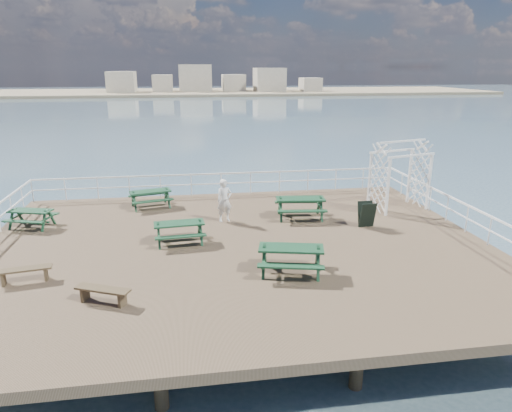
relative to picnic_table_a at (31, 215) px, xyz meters
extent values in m
cube|color=brown|center=(7.80, -3.13, -0.66)|extent=(18.00, 14.00, 0.30)
plane|color=#415D6D|center=(7.80, 36.87, -2.51)|extent=(300.00, 300.00, 0.00)
cube|color=tan|center=(22.80, 131.87, -2.11)|extent=(160.00, 40.00, 0.80)
cube|color=beige|center=(-12.20, 128.87, 1.29)|extent=(8.00, 8.00, 6.00)
cube|color=beige|center=(-0.20, 128.87, 0.79)|extent=(6.00, 8.00, 5.00)
cube|color=beige|center=(9.80, 128.87, 2.29)|extent=(10.00, 8.00, 8.00)
cube|color=beige|center=(21.80, 128.87, 0.79)|extent=(7.00, 8.00, 5.00)
cube|color=beige|center=(32.80, 128.87, 1.79)|extent=(9.00, 8.00, 7.00)
cube|color=beige|center=(45.80, 128.87, 0.29)|extent=(6.00, 8.00, 4.00)
cylinder|color=brown|center=(0.30, 2.37, -1.86)|extent=(0.36, 0.36, 2.10)
cylinder|color=brown|center=(15.30, 2.37, -1.86)|extent=(0.36, 0.36, 2.10)
cube|color=white|center=(7.80, 3.72, 0.54)|extent=(17.70, 0.07, 0.07)
cube|color=white|center=(7.80, 3.72, 0.04)|extent=(17.70, 0.05, 0.05)
cylinder|color=white|center=(-1.05, 3.72, 0.04)|extent=(0.05, 0.05, 1.10)
cube|color=white|center=(16.65, -3.13, 0.54)|extent=(0.07, 13.70, 0.07)
cube|color=white|center=(16.65, -3.13, 0.04)|extent=(0.05, 13.70, 0.05)
cube|color=#163D25|center=(0.00, 0.00, 0.16)|extent=(1.75, 1.07, 0.05)
cube|color=#163D25|center=(0.15, 0.52, -0.10)|extent=(1.64, 0.67, 0.05)
cube|color=#163D25|center=(-0.15, -0.52, -0.10)|extent=(1.64, 0.67, 0.05)
cube|color=#163D25|center=(-0.66, 0.19, -0.12)|extent=(0.44, 1.29, 0.05)
cube|color=#163D25|center=(0.66, -0.19, -0.12)|extent=(0.44, 1.29, 0.05)
cube|color=#163D25|center=(-0.58, 0.45, -0.16)|extent=(0.20, 0.47, 0.80)
cube|color=#163D25|center=(-0.73, -0.07, -0.16)|extent=(0.20, 0.47, 0.80)
cube|color=#163D25|center=(0.73, 0.07, -0.16)|extent=(0.20, 0.47, 0.80)
cube|color=#163D25|center=(0.58, -0.45, -0.16)|extent=(0.20, 0.47, 0.80)
cube|color=#163D25|center=(0.00, 0.00, -0.28)|extent=(1.42, 0.47, 0.05)
cube|color=#163D25|center=(4.48, 2.03, 0.22)|extent=(1.90, 1.12, 0.06)
cube|color=#163D25|center=(4.33, 2.61, -0.06)|extent=(1.79, 0.69, 0.05)
cube|color=#163D25|center=(4.63, 1.45, -0.06)|extent=(1.79, 0.69, 0.05)
cube|color=#163D25|center=(3.76, 1.85, -0.08)|extent=(0.44, 1.41, 0.06)
cube|color=#163D25|center=(5.20, 2.22, -0.08)|extent=(0.44, 1.41, 0.06)
cube|color=#163D25|center=(3.68, 2.13, -0.13)|extent=(0.20, 0.52, 0.87)
cube|color=#163D25|center=(3.83, 1.56, -0.13)|extent=(0.20, 0.52, 0.87)
cube|color=#163D25|center=(5.12, 2.51, -0.13)|extent=(0.20, 0.52, 0.87)
cube|color=#163D25|center=(5.27, 1.93, -0.13)|extent=(0.20, 0.52, 0.87)
cube|color=#163D25|center=(4.48, 2.03, -0.26)|extent=(1.56, 0.47, 0.06)
cube|color=#163D25|center=(10.78, -0.47, 0.32)|extent=(2.09, 1.00, 0.07)
cube|color=#163D25|center=(10.85, 0.19, -0.01)|extent=(2.03, 0.50, 0.06)
cube|color=#163D25|center=(10.70, -1.14, -0.01)|extent=(2.03, 0.50, 0.06)
cube|color=#163D25|center=(9.94, -0.38, -0.03)|extent=(0.27, 1.62, 0.07)
cube|color=#163D25|center=(11.61, -0.57, -0.03)|extent=(0.27, 1.62, 0.07)
cube|color=#163D25|center=(9.98, -0.05, -0.09)|extent=(0.15, 0.58, 0.98)
cube|color=#163D25|center=(9.91, -0.71, -0.09)|extent=(0.15, 0.58, 0.98)
cube|color=#163D25|center=(11.64, -0.24, -0.09)|extent=(0.15, 0.58, 0.98)
cube|color=#163D25|center=(11.57, -0.90, -0.09)|extent=(0.15, 0.58, 0.98)
cube|color=#163D25|center=(10.78, -0.47, -0.23)|extent=(1.79, 0.29, 0.07)
cube|color=#163D25|center=(5.80, -2.57, 0.22)|extent=(1.83, 0.84, 0.06)
cube|color=#163D25|center=(5.75, -1.98, -0.07)|extent=(1.79, 0.40, 0.05)
cube|color=#163D25|center=(5.85, -3.16, -0.07)|extent=(1.79, 0.40, 0.05)
cube|color=#163D25|center=(5.06, -2.63, -0.09)|extent=(0.20, 1.43, 0.06)
cube|color=#163D25|center=(6.53, -2.51, -0.09)|extent=(0.20, 1.43, 0.06)
cube|color=#163D25|center=(5.04, -2.34, -0.14)|extent=(0.12, 0.51, 0.86)
cube|color=#163D25|center=(5.09, -2.93, -0.14)|extent=(0.12, 0.51, 0.86)
cube|color=#163D25|center=(6.51, -2.21, -0.14)|extent=(0.12, 0.51, 0.86)
cube|color=#163D25|center=(6.56, -2.80, -0.14)|extent=(0.12, 0.51, 0.86)
cube|color=#163D25|center=(5.80, -2.57, -0.26)|extent=(1.58, 0.21, 0.06)
cube|color=#163D25|center=(9.19, -5.63, 0.30)|extent=(2.09, 1.19, 0.07)
cube|color=#163D25|center=(9.34, -5.00, -0.02)|extent=(1.97, 0.71, 0.05)
cube|color=#163D25|center=(9.04, -6.27, -0.02)|extent=(1.97, 0.71, 0.05)
cube|color=#163D25|center=(8.40, -5.45, -0.04)|extent=(0.45, 1.56, 0.07)
cube|color=#163D25|center=(9.99, -5.82, -0.04)|extent=(0.45, 1.56, 0.07)
cube|color=#163D25|center=(8.47, -5.13, -0.10)|extent=(0.21, 0.57, 0.96)
cube|color=#163D25|center=(8.32, -5.77, -0.10)|extent=(0.21, 0.57, 0.96)
cube|color=#163D25|center=(10.06, -5.50, -0.10)|extent=(0.21, 0.57, 0.96)
cube|color=#163D25|center=(9.91, -6.14, -0.10)|extent=(0.21, 0.57, 0.96)
cube|color=#163D25|center=(9.19, -5.63, -0.24)|extent=(1.72, 0.48, 0.07)
cube|color=brown|center=(1.31, -5.09, -0.10)|extent=(1.56, 0.61, 0.06)
cube|color=brown|center=(0.75, -5.19, -0.32)|extent=(0.13, 0.33, 0.38)
cube|color=brown|center=(1.87, -4.99, -0.32)|extent=(0.13, 0.33, 0.38)
cube|color=brown|center=(3.80, -6.74, -0.10)|extent=(1.54, 0.96, 0.06)
cube|color=brown|center=(3.28, -6.50, -0.32)|extent=(0.20, 0.33, 0.38)
cube|color=brown|center=(4.32, -6.98, -0.32)|extent=(0.20, 0.33, 0.38)
cube|color=white|center=(14.47, -0.74, 0.72)|extent=(0.11, 0.11, 2.46)
cube|color=white|center=(14.15, 0.45, 0.72)|extent=(0.11, 0.11, 2.46)
cube|color=white|center=(16.65, -0.15, 0.72)|extent=(0.11, 0.11, 2.46)
cube|color=white|center=(16.33, 1.04, 0.72)|extent=(0.11, 0.11, 2.46)
cube|color=white|center=(15.56, -0.44, 2.00)|extent=(2.40, 0.72, 0.08)
cube|color=white|center=(15.24, 0.74, 2.00)|extent=(2.40, 0.72, 0.08)
cube|color=white|center=(15.40, 0.15, 2.52)|extent=(2.40, 0.71, 0.07)
cube|color=black|center=(13.10, -2.07, -0.01)|extent=(0.64, 0.29, 1.03)
cube|color=black|center=(13.09, -1.86, -0.01)|extent=(0.64, 0.29, 1.03)
imported|color=silver|center=(7.61, -0.42, 0.37)|extent=(0.73, 0.58, 1.75)
camera|label=1|loc=(6.18, -18.20, 5.57)|focal=32.00mm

